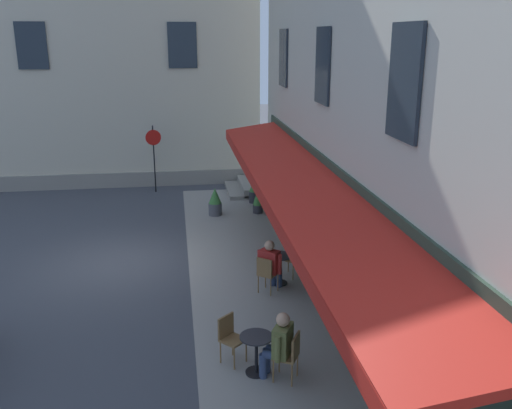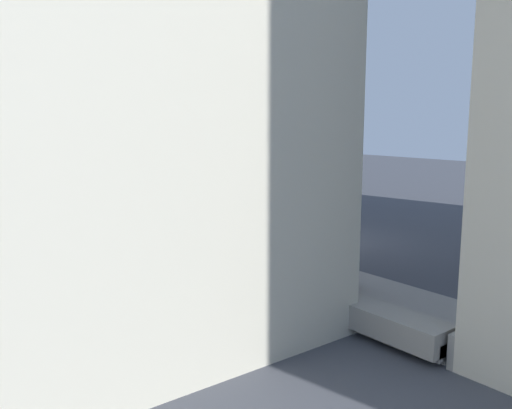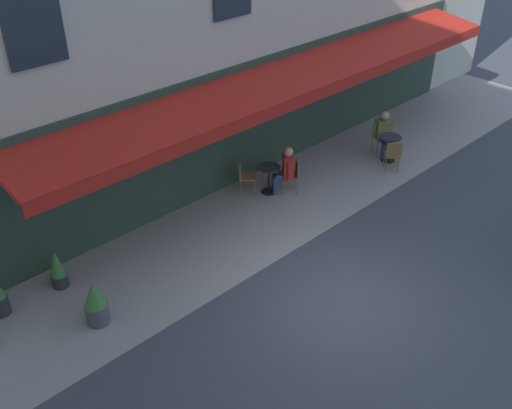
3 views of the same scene
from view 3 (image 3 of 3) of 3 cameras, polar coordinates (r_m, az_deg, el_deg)
The scene contains 12 objects.
ground_plane at distance 11.99m, azimuth 8.11°, elevation -9.39°, with size 70.00×70.00×0.00m, color #42444C.
sidewalk_cafe_terrace at distance 15.77m, azimuth 6.17°, elevation 2.18°, with size 20.50×3.20×0.01m, color gray.
cafe_table_near_entrance at distance 15.00m, azimuth 1.25°, elevation 2.82°, with size 0.60×0.60×0.75m.
cafe_chair_wicker_under_awning at distance 15.04m, azimuth 3.66°, elevation 3.09°, with size 0.56×0.56×0.91m.
cafe_chair_wicker_corner_right at distance 14.96m, azimuth -1.17°, elevation 2.98°, with size 0.56×0.56×0.91m.
cafe_table_mid_terrace at distance 16.94m, azimuth 12.91°, elevation 5.68°, with size 0.60×0.60×0.75m.
cafe_chair_wicker_by_window at distance 16.36m, azimuth 13.20°, elevation 4.84°, with size 0.57×0.57×0.91m.
cafe_chair_wicker_kerbside at distance 17.41m, azimuth 12.03°, elevation 6.78°, with size 0.54×0.54×0.91m.
seated_patron_in_olive at distance 17.18m, azimuth 12.39°, elevation 6.90°, with size 0.60×0.63×1.29m.
seated_companion_in_red at distance 14.94m, azimuth 2.86°, elevation 3.53°, with size 0.62×0.61×1.28m.
potted_plant_entrance_left at distance 11.56m, azimuth -15.38°, elevation -9.28°, with size 0.45×0.45×0.95m.
potted_plant_by_steps at distance 12.63m, azimuth -18.79°, elevation -5.96°, with size 0.34×0.34×0.91m.
Camera 3 is at (7.24, 5.23, 8.00)m, focal length 41.03 mm.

